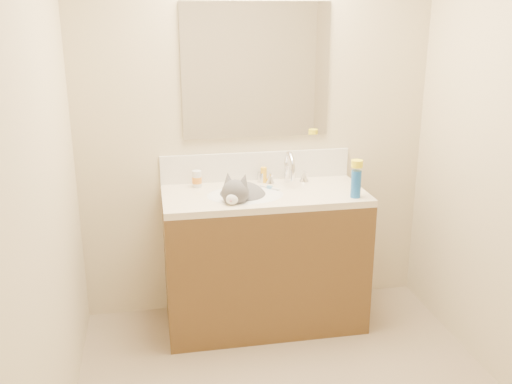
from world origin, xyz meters
name	(u,v)px	position (x,y,z in m)	size (l,w,h in m)	color
room_shell	(314,115)	(0.00, 0.00, 1.49)	(2.24, 2.54, 2.52)	#C7B694
vanity_cabinet	(264,262)	(0.00, 0.97, 0.41)	(1.20, 0.55, 0.82)	#52381C
counter_slab	(264,195)	(0.00, 0.97, 0.84)	(1.20, 0.55, 0.04)	beige
basin	(245,206)	(-0.12, 0.94, 0.79)	(0.45, 0.36, 0.14)	white
faucet	(289,171)	(0.18, 1.11, 0.95)	(0.28, 0.20, 0.21)	silver
cat	(242,199)	(-0.14, 0.95, 0.83)	(0.41, 0.45, 0.33)	#4A484A
backsplash	(256,166)	(0.00, 1.24, 0.95)	(1.20, 0.02, 0.18)	silver
mirror	(256,71)	(0.00, 1.24, 1.54)	(0.90, 0.02, 0.80)	white
pill_bottle	(197,179)	(-0.38, 1.15, 0.91)	(0.06, 0.06, 0.10)	silver
pill_label	(197,180)	(-0.38, 1.15, 0.90)	(0.06, 0.06, 0.04)	orange
silver_jar	(262,177)	(0.03, 1.18, 0.89)	(0.05, 0.05, 0.06)	#B7B7BC
amber_bottle	(264,175)	(0.04, 1.17, 0.91)	(0.04, 0.04, 0.10)	gold
toothbrush	(270,188)	(0.05, 1.04, 0.86)	(0.01, 0.14, 0.01)	silver
toothbrush_head	(270,187)	(0.05, 1.04, 0.87)	(0.02, 0.03, 0.02)	#609ECD
spray_can	(356,184)	(0.50, 0.78, 0.94)	(0.06, 0.06, 0.16)	#1857AE
spray_cap	(357,164)	(0.50, 0.78, 1.06)	(0.07, 0.07, 0.04)	yellow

